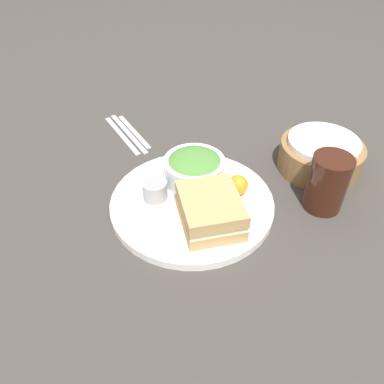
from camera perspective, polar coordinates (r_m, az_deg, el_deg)
name	(u,v)px	position (r m, az deg, el deg)	size (l,w,h in m)	color
ground_plane	(192,206)	(0.74, 0.00, -2.14)	(4.00, 4.00, 0.00)	#3D3833
plate	(192,203)	(0.73, 0.00, -1.67)	(0.32, 0.32, 0.02)	white
sandwich	(211,210)	(0.66, 2.89, -2.81)	(0.15, 0.13, 0.06)	tan
salad_bowl	(194,167)	(0.75, 0.36, 3.76)	(0.12, 0.12, 0.06)	white
dressing_cup	(155,190)	(0.72, -5.68, 0.30)	(0.05, 0.05, 0.04)	#99999E
orange_wedge	(238,185)	(0.74, 6.99, 1.06)	(0.04, 0.04, 0.04)	orange
drink_glass	(327,183)	(0.75, 19.90, 1.31)	(0.08, 0.08, 0.11)	#38190F
bread_basket	(321,155)	(0.86, 19.01, 5.36)	(0.18, 0.18, 0.07)	olive
fork	(122,135)	(0.96, -10.67, 8.55)	(0.20, 0.01, 0.01)	#B2B2B7
knife	(128,133)	(0.96, -9.68, 8.87)	(0.21, 0.01, 0.01)	#B2B2B7
spoon	(135,131)	(0.97, -8.70, 9.19)	(0.18, 0.01, 0.01)	#B2B2B7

